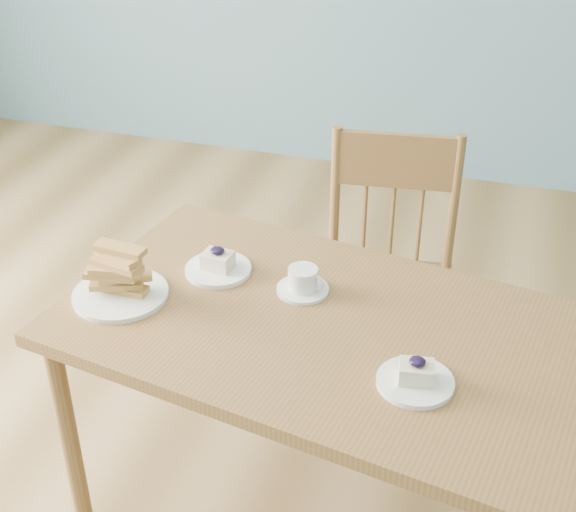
{
  "coord_description": "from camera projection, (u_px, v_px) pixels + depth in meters",
  "views": [
    {
      "loc": [
        0.69,
        -1.25,
        1.79
      ],
      "look_at": [
        0.22,
        0.27,
        0.81
      ],
      "focal_mm": 50.0,
      "sensor_mm": 36.0,
      "label": 1
    }
  ],
  "objects": [
    {
      "name": "cheesecake_plate_near",
      "position": [
        416.0,
        378.0,
        1.67
      ],
      "size": [
        0.16,
        0.16,
        0.07
      ],
      "rotation": [
        0.0,
        0.0,
        0.16
      ],
      "color": "white",
      "rests_on": "dining_table"
    },
    {
      "name": "dining_chair",
      "position": [
        387.0,
        278.0,
        2.44
      ],
      "size": [
        0.45,
        0.43,
        0.87
      ],
      "rotation": [
        0.0,
        0.0,
        0.13
      ],
      "color": "brown",
      "rests_on": "ground"
    },
    {
      "name": "room",
      "position": [
        125.0,
        53.0,
        1.41
      ],
      "size": [
        5.01,
        5.01,
        2.71
      ],
      "color": "#A37D4C",
      "rests_on": "ground"
    },
    {
      "name": "coffee_cup",
      "position": [
        303.0,
        282.0,
        1.96
      ],
      "size": [
        0.13,
        0.13,
        0.06
      ],
      "rotation": [
        0.0,
        0.0,
        -0.19
      ],
      "color": "white",
      "rests_on": "dining_table"
    },
    {
      "name": "biscotti_plate",
      "position": [
        119.0,
        280.0,
        1.93
      ],
      "size": [
        0.23,
        0.23,
        0.14
      ],
      "rotation": [
        0.0,
        0.0,
        0.07
      ],
      "color": "white",
      "rests_on": "dining_table"
    },
    {
      "name": "dining_table",
      "position": [
        328.0,
        347.0,
        1.9
      ],
      "size": [
        1.36,
        0.92,
        0.67
      ],
      "rotation": [
        0.0,
        0.0,
        -0.17
      ],
      "color": "brown",
      "rests_on": "ground"
    },
    {
      "name": "cheesecake_plate_far",
      "position": [
        218.0,
        266.0,
        2.05
      ],
      "size": [
        0.17,
        0.17,
        0.07
      ],
      "rotation": [
        0.0,
        0.0,
        -0.1
      ],
      "color": "white",
      "rests_on": "dining_table"
    }
  ]
}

